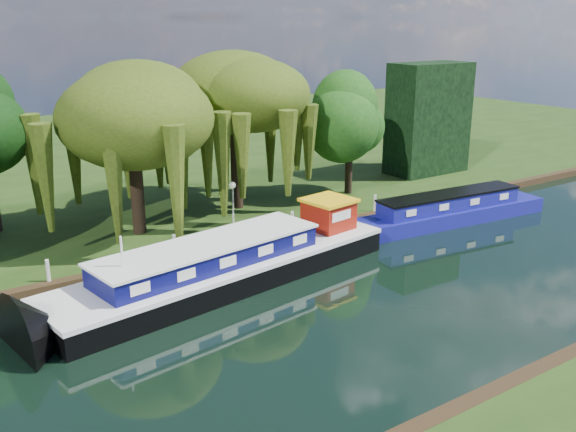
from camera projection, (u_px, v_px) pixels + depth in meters
ground at (347, 303)px, 27.05m from camera, size 120.00×120.00×0.00m
far_bank at (90, 158)px, 53.82m from camera, size 120.00×52.00×0.45m
dutch_barge at (229, 264)px, 28.91m from camera, size 17.32×6.19×3.58m
narrowboat at (449, 211)px, 37.47m from camera, size 13.50×3.51×1.95m
red_dinghy at (149, 286)px, 28.76m from camera, size 3.87×3.33×0.67m
white_cruiser at (456, 222)px, 37.69m from camera, size 2.36×2.17×1.04m
willow_left at (132, 118)px, 32.72m from camera, size 7.11×7.11×8.52m
willow_right at (235, 106)px, 37.40m from camera, size 6.88×6.88×8.38m
tree_far_right at (350, 121)px, 41.01m from camera, size 4.18×4.18×6.85m
conifer_hedge at (428, 118)px, 46.99m from camera, size 6.00×3.00×8.00m
lamppost at (233, 192)px, 34.89m from camera, size 0.36×0.36×2.56m
mooring_posts at (237, 231)px, 33.13m from camera, size 19.16×0.16×1.00m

